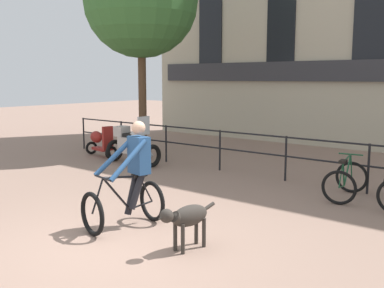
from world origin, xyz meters
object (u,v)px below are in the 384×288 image
cyclist_with_bike (130,180)px  dog (186,217)px  parked_motorcycle (132,144)px  parked_scooter (100,142)px  parked_bicycle_near_lamp (346,181)px

cyclist_with_bike → dog: bearing=1.9°
dog → parked_motorcycle: parked_motorcycle is taller
dog → parked_scooter: 7.94m
dog → parked_motorcycle: 6.48m
parked_bicycle_near_lamp → parked_scooter: bearing=-7.5°
dog → cyclist_with_bike: bearing=-179.6°
parked_motorcycle → parked_bicycle_near_lamp: 5.92m
parked_motorcycle → parked_bicycle_near_lamp: parked_motorcycle is taller
parked_bicycle_near_lamp → parked_scooter: 7.54m
parked_bicycle_near_lamp → parked_scooter: size_ratio=0.89×
dog → parked_bicycle_near_lamp: 4.12m
cyclist_with_bike → parked_bicycle_near_lamp: 4.38m
cyclist_with_bike → dog: 1.39m
dog → parked_motorcycle: bearing=152.5°
parked_scooter → dog: bearing=-110.7°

